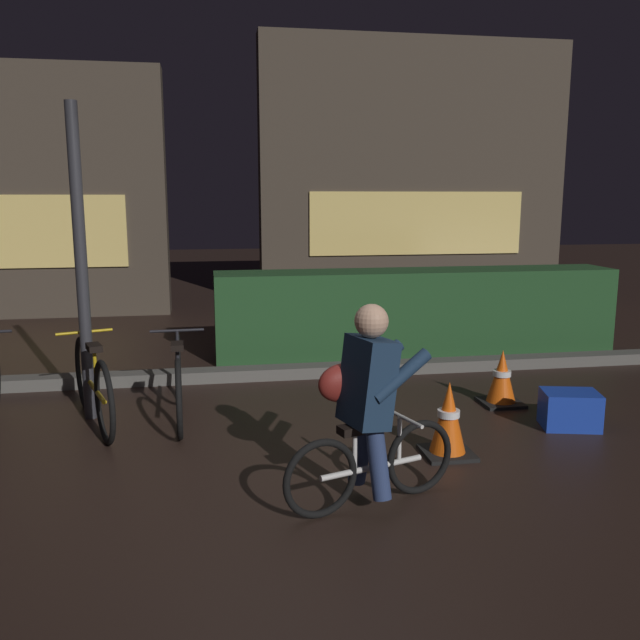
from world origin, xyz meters
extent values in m
plane|color=black|center=(0.00, 0.00, 0.00)|extent=(40.00, 40.00, 0.00)
cube|color=#56544F|center=(0.00, 2.20, 0.06)|extent=(12.00, 0.24, 0.12)
cube|color=#214723|center=(1.80, 3.10, 0.50)|extent=(4.80, 0.70, 1.00)
cube|color=#42382D|center=(-3.29, 6.50, 1.92)|extent=(4.02, 0.50, 3.83)
cube|color=#F2D172|center=(-3.29, 6.23, 1.34)|extent=(2.81, 0.04, 1.10)
cube|color=#42382D|center=(3.01, 7.20, 2.28)|extent=(5.51, 0.50, 4.57)
cube|color=#F2D172|center=(3.01, 6.93, 1.40)|extent=(3.86, 0.04, 1.10)
cylinder|color=#2D2D33|center=(-1.68, 1.20, 1.30)|extent=(0.10, 0.10, 2.60)
torus|color=black|center=(-1.77, 1.48, 0.32)|extent=(0.25, 0.63, 0.65)
torus|color=black|center=(-1.46, 0.56, 0.32)|extent=(0.25, 0.63, 0.65)
cylinder|color=gold|center=(-1.62, 1.02, 0.32)|extent=(0.35, 0.93, 0.04)
cylinder|color=gold|center=(-1.56, 0.86, 0.51)|extent=(0.03, 0.03, 0.36)
cube|color=black|center=(-1.56, 0.86, 0.69)|extent=(0.16, 0.22, 0.05)
cylinder|color=gold|center=(-1.70, 1.27, 0.53)|extent=(0.03, 0.03, 0.41)
cylinder|color=gold|center=(-1.70, 1.27, 0.73)|extent=(0.44, 0.17, 0.02)
torus|color=black|center=(-0.95, 1.52, 0.32)|extent=(0.07, 0.63, 0.63)
torus|color=black|center=(-0.91, 0.58, 0.32)|extent=(0.07, 0.63, 0.63)
cylinder|color=black|center=(-0.93, 1.05, 0.32)|extent=(0.08, 0.94, 0.04)
cylinder|color=black|center=(-0.92, 0.89, 0.49)|extent=(0.03, 0.03, 0.35)
cube|color=black|center=(-0.92, 0.89, 0.67)|extent=(0.11, 0.20, 0.05)
cylinder|color=black|center=(-0.94, 1.31, 0.51)|extent=(0.03, 0.03, 0.40)
cylinder|color=black|center=(-0.94, 1.31, 0.71)|extent=(0.46, 0.04, 0.02)
cube|color=black|center=(1.02, -0.10, 0.01)|extent=(0.36, 0.36, 0.03)
cone|color=#EA560F|center=(1.02, -0.10, 0.29)|extent=(0.26, 0.26, 0.52)
cylinder|color=white|center=(1.02, -0.10, 0.32)|extent=(0.16, 0.16, 0.05)
cube|color=black|center=(1.93, 0.97, 0.01)|extent=(0.36, 0.36, 0.03)
cone|color=#EA560F|center=(1.93, 0.97, 0.27)|extent=(0.26, 0.26, 0.47)
cylinder|color=white|center=(1.93, 0.97, 0.29)|extent=(0.16, 0.16, 0.05)
cube|color=#193DB7|center=(2.21, 0.30, 0.15)|extent=(0.50, 0.41, 0.30)
torus|color=black|center=(0.62, -0.68, 0.24)|extent=(0.47, 0.19, 0.48)
torus|color=black|center=(-0.05, -0.90, 0.24)|extent=(0.47, 0.19, 0.48)
cylinder|color=silver|center=(0.29, -0.79, 0.24)|extent=(0.68, 0.25, 0.04)
cylinder|color=silver|center=(0.17, -0.83, 0.37)|extent=(0.03, 0.03, 0.26)
cube|color=black|center=(0.17, -0.83, 0.51)|extent=(0.22, 0.16, 0.05)
cylinder|color=silver|center=(0.47, -0.73, 0.39)|extent=(0.03, 0.03, 0.30)
cylinder|color=silver|center=(0.47, -0.73, 0.54)|extent=(0.16, 0.44, 0.02)
cylinder|color=navy|center=(0.24, -0.70, 0.30)|extent=(0.17, 0.23, 0.42)
cylinder|color=navy|center=(0.30, -0.89, 0.30)|extent=(0.17, 0.23, 0.42)
cube|color=#192D47|center=(0.25, -0.80, 0.79)|extent=(0.35, 0.38, 0.54)
sphere|color=tan|center=(0.27, -0.79, 1.15)|extent=(0.20, 0.20, 0.20)
cylinder|color=#192D47|center=(0.34, -0.62, 0.84)|extent=(0.40, 0.20, 0.29)
cylinder|color=#192D47|center=(0.42, -0.89, 0.84)|extent=(0.40, 0.20, 0.29)
ellipsoid|color=maroon|center=(0.13, -0.63, 0.74)|extent=(0.35, 0.25, 0.24)
camera|label=1|loc=(-0.66, -4.47, 1.85)|focal=37.33mm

